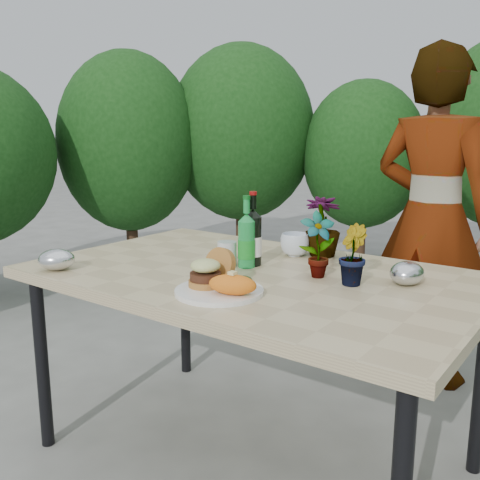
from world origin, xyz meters
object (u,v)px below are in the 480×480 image
Objects in this scene: patio_table at (253,287)px; wine_bottle at (253,238)px; dinner_plate at (219,291)px; person at (432,219)px.

patio_table is 0.19m from wine_bottle.
wine_bottle is at bearing 125.30° from patio_table.
dinner_plate is 0.39m from wine_bottle.
dinner_plate is (0.07, -0.28, 0.06)m from patio_table.
patio_table is at bearing 103.46° from dinner_plate.
person is at bearing 75.31° from wine_bottle.
person reaches higher than wine_bottle.
patio_table is 5.71× the size of dinner_plate.
person is (0.30, 1.11, 0.13)m from patio_table.
dinner_plate is 0.17× the size of person.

